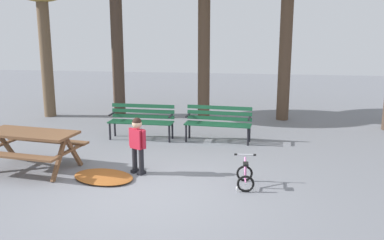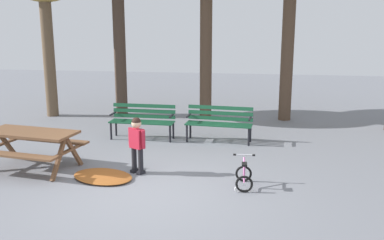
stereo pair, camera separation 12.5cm
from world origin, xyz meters
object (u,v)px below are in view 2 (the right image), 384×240
Objects in this scene: park_bench_far_left at (143,118)px; child_standing at (137,141)px; kids_bicycle at (244,176)px; park_bench_left at (219,121)px; picnic_table at (31,140)px.

park_bench_far_left is 1.46× the size of child_standing.
kids_bicycle is (2.05, -0.40, -0.45)m from child_standing.
park_bench_left reaches higher than kids_bicycle.
park_bench_left is (1.91, 0.03, 0.00)m from park_bench_far_left.
picnic_table reaches higher than kids_bicycle.
picnic_table is 3.02m from park_bench_far_left.
park_bench_far_left reaches higher than kids_bicycle.
picnic_table is at bearing -177.90° from child_standing.
kids_bicycle is at bearing -4.44° from picnic_table.
child_standing is at bearing -117.63° from park_bench_left.
park_bench_left is 2.87m from child_standing.
child_standing is 2.13m from kids_bicycle.
child_standing is 1.91× the size of kids_bicycle.
kids_bicycle is (4.17, -0.32, -0.39)m from picnic_table.
park_bench_left is at bearing 37.19° from picnic_table.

